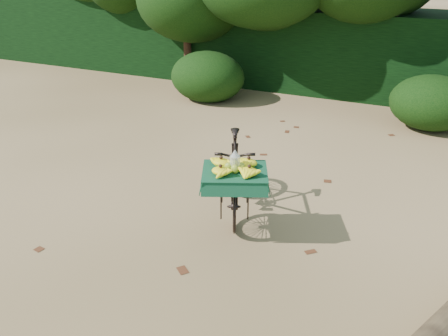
% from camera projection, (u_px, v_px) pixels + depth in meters
% --- Properties ---
extents(ground, '(80.00, 80.00, 0.00)m').
position_uv_depth(ground, '(271.00, 224.00, 5.72)').
color(ground, tan).
rests_on(ground, ground).
extents(vendor_bicycle, '(1.22, 1.80, 0.99)m').
position_uv_depth(vendor_bicycle, '(235.00, 174.00, 5.81)').
color(vendor_bicycle, black).
rests_on(vendor_bicycle, ground).
extents(hedge_backdrop, '(26.00, 1.80, 1.80)m').
position_uv_depth(hedge_backdrop, '(368.00, 53.00, 10.53)').
color(hedge_backdrop, black).
rests_on(hedge_backdrop, ground).
extents(tree_row, '(14.50, 2.00, 4.00)m').
position_uv_depth(tree_row, '(336.00, 3.00, 9.65)').
color(tree_row, black).
rests_on(tree_row, ground).
extents(bush_clumps, '(8.80, 1.70, 0.90)m').
position_uv_depth(bush_clumps, '(374.00, 99.00, 8.88)').
color(bush_clumps, black).
rests_on(bush_clumps, ground).
extents(leaf_litter, '(7.00, 7.30, 0.01)m').
position_uv_depth(leaf_litter, '(288.00, 200.00, 6.26)').
color(leaf_litter, '#502815').
rests_on(leaf_litter, ground).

